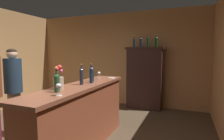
{
  "coord_description": "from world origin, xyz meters",
  "views": [
    {
      "loc": [
        2.06,
        -2.39,
        1.57
      ],
      "look_at": [
        0.92,
        0.37,
        1.29
      ],
      "focal_mm": 29.56,
      "sensor_mm": 36.0,
      "label": 1
    }
  ],
  "objects": [
    {
      "name": "display_cabinet",
      "position": [
        0.95,
        2.69,
        0.9
      ],
      "size": [
        1.04,
        0.39,
        1.73
      ],
      "color": "#311D1B",
      "rests_on": "ground"
    },
    {
      "name": "wine_bottle_malbec",
      "position": [
        0.57,
        0.32,
        1.21
      ],
      "size": [
        0.06,
        0.06,
        0.33
      ],
      "color": "#192D3F",
      "rests_on": "bar_counter"
    },
    {
      "name": "bar_counter",
      "position": [
        0.5,
        0.07,
        0.54
      ],
      "size": [
        0.53,
        2.39,
        1.06
      ],
      "color": "brown",
      "rests_on": "ground"
    },
    {
      "name": "display_bottle_midright",
      "position": [
        1.26,
        2.69,
        1.88
      ],
      "size": [
        0.08,
        0.08,
        0.34
      ],
      "color": "#123B1A",
      "rests_on": "display_cabinet"
    },
    {
      "name": "flower_arrangement",
      "position": [
        0.41,
        -0.33,
        1.2
      ],
      "size": [
        0.14,
        0.16,
        0.34
      ],
      "color": "tan",
      "rests_on": "bar_counter"
    },
    {
      "name": "wall_back",
      "position": [
        0.0,
        2.98,
        1.39
      ],
      "size": [
        5.42,
        0.12,
        2.77
      ],
      "primitive_type": "cube",
      "color": "tan",
      "rests_on": "ground"
    },
    {
      "name": "display_bottle_center",
      "position": [
        1.03,
        2.69,
        1.88
      ],
      "size": [
        0.06,
        0.06,
        0.35
      ],
      "color": "#123921",
      "rests_on": "display_cabinet"
    },
    {
      "name": "cheese_plate",
      "position": [
        0.67,
        0.99,
        1.07
      ],
      "size": [
        0.14,
        0.14,
        0.01
      ],
      "primitive_type": "cylinder",
      "color": "white",
      "rests_on": "bar_counter"
    },
    {
      "name": "wine_bottle_chardonnay",
      "position": [
        0.5,
        0.12,
        1.21
      ],
      "size": [
        0.06,
        0.06,
        0.33
      ],
      "color": "#242939",
      "rests_on": "bar_counter"
    },
    {
      "name": "wine_glass_front",
      "position": [
        0.44,
        0.87,
        1.16
      ],
      "size": [
        0.07,
        0.07,
        0.14
      ],
      "color": "white",
      "rests_on": "bar_counter"
    },
    {
      "name": "display_bottle_left",
      "position": [
        0.65,
        2.69,
        1.87
      ],
      "size": [
        0.07,
        0.07,
        0.33
      ],
      "color": "#172630",
      "rests_on": "display_cabinet"
    },
    {
      "name": "wine_bottle_rose",
      "position": [
        0.49,
        0.49,
        1.18
      ],
      "size": [
        0.06,
        0.06,
        0.29
      ],
      "color": "#17233B",
      "rests_on": "bar_counter"
    },
    {
      "name": "display_bottle_midleft",
      "position": [
        0.84,
        2.69,
        1.87
      ],
      "size": [
        0.08,
        0.08,
        0.31
      ],
      "color": "#1C2635",
      "rests_on": "display_cabinet"
    },
    {
      "name": "wine_bottle_syrah",
      "position": [
        0.51,
        -0.49,
        1.19
      ],
      "size": [
        0.07,
        0.07,
        0.3
      ],
      "color": "#2A5330",
      "rests_on": "bar_counter"
    },
    {
      "name": "patron_near_entrance",
      "position": [
        -0.93,
        0.05,
        0.92
      ],
      "size": [
        0.31,
        0.31,
        1.65
      ],
      "rotation": [
        0.0,
        0.0,
        -0.07
      ],
      "color": "#999A8B",
      "rests_on": "ground"
    },
    {
      "name": "wine_glass_mid",
      "position": [
        0.66,
        -0.64,
        1.17
      ],
      "size": [
        0.07,
        0.07,
        0.15
      ],
      "color": "white",
      "rests_on": "bar_counter"
    }
  ]
}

